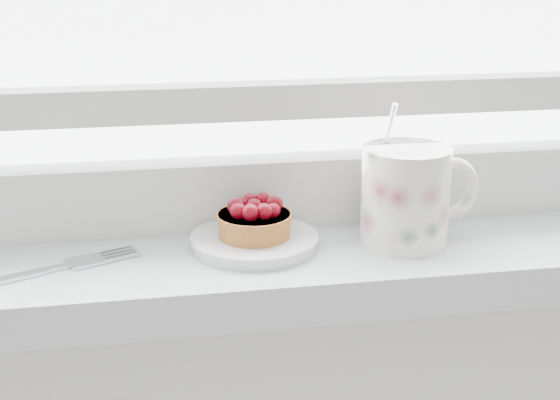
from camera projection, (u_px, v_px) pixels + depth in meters
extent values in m
cube|color=silver|center=(277.00, 263.00, 0.77)|extent=(1.60, 0.20, 0.04)
cube|color=silver|center=(265.00, 189.00, 0.82)|extent=(1.30, 0.05, 0.07)
cube|color=silver|center=(265.00, 100.00, 0.79)|extent=(1.30, 0.04, 0.04)
cylinder|color=silver|center=(254.00, 241.00, 0.75)|extent=(0.12, 0.12, 0.01)
cylinder|color=#975420|center=(254.00, 225.00, 0.75)|extent=(0.07, 0.07, 0.02)
cylinder|color=#975420|center=(254.00, 216.00, 0.75)|extent=(0.07, 0.07, 0.01)
sphere|color=#4C020A|center=(254.00, 207.00, 0.74)|extent=(0.02, 0.02, 0.02)
sphere|color=#4C020A|center=(274.00, 204.00, 0.75)|extent=(0.02, 0.02, 0.02)
sphere|color=#4C020A|center=(263.00, 201.00, 0.76)|extent=(0.02, 0.02, 0.02)
sphere|color=#4C020A|center=(250.00, 201.00, 0.76)|extent=(0.02, 0.02, 0.02)
sphere|color=#4C020A|center=(241.00, 204.00, 0.75)|extent=(0.01, 0.01, 0.01)
sphere|color=#4C020A|center=(236.00, 206.00, 0.74)|extent=(0.02, 0.02, 0.02)
sphere|color=#4C020A|center=(238.00, 211.00, 0.73)|extent=(0.02, 0.02, 0.02)
sphere|color=#4C020A|center=(250.00, 213.00, 0.73)|extent=(0.02, 0.02, 0.02)
sphere|color=#4C020A|center=(264.00, 212.00, 0.73)|extent=(0.02, 0.02, 0.02)
sphere|color=#4C020A|center=(273.00, 210.00, 0.74)|extent=(0.01, 0.01, 0.01)
cylinder|color=white|center=(405.00, 196.00, 0.75)|extent=(0.09, 0.09, 0.10)
cylinder|color=black|center=(407.00, 152.00, 0.74)|extent=(0.07, 0.07, 0.01)
torus|color=white|center=(448.00, 190.00, 0.77)|extent=(0.07, 0.02, 0.07)
cylinder|color=silver|center=(388.00, 132.00, 0.75)|extent=(0.01, 0.02, 0.06)
cube|color=silver|center=(58.00, 267.00, 0.70)|extent=(0.02, 0.02, 0.00)
cube|color=silver|center=(85.00, 261.00, 0.72)|extent=(0.04, 0.04, 0.00)
cube|color=silver|center=(123.00, 257.00, 0.73)|extent=(0.03, 0.02, 0.00)
cube|color=silver|center=(120.00, 255.00, 0.73)|extent=(0.03, 0.02, 0.00)
cube|color=silver|center=(117.00, 253.00, 0.74)|extent=(0.03, 0.02, 0.00)
cube|color=silver|center=(114.00, 250.00, 0.74)|extent=(0.03, 0.02, 0.00)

